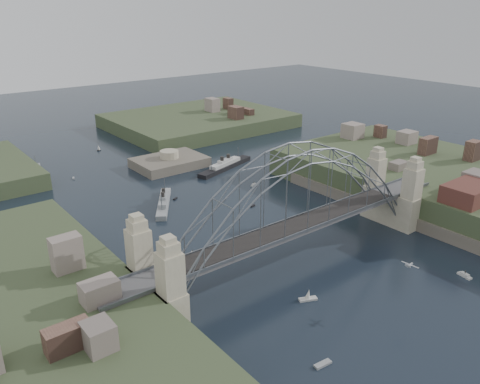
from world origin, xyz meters
name	(u,v)px	position (x,y,z in m)	size (l,w,h in m)	color
ground	(295,263)	(0.00, 0.00, 0.00)	(500.00, 500.00, 0.00)	black
bridge	(297,207)	(0.00, 0.00, 12.32)	(84.00, 13.80, 24.60)	#535355
shore_east	(446,191)	(57.32, 0.00, 1.97)	(50.50, 90.00, 12.00)	#384528
headland_ne	(199,125)	(50.00, 110.00, 0.75)	(70.00, 55.00, 9.50)	#384528
fort_island	(170,168)	(12.00, 70.00, -0.34)	(22.00, 16.00, 9.40)	#5D5548
wharf_shed	(478,189)	(44.00, -14.00, 10.00)	(20.00, 8.00, 4.00)	#592D26
naval_cruiser_near	(164,203)	(-5.95, 42.69, 0.91)	(13.00, 17.69, 5.86)	#92979A
naval_cruiser_far	(35,171)	(-24.31, 90.82, 0.73)	(6.88, 13.57, 4.67)	#92979A
ocean_liner	(225,166)	(25.00, 57.29, 0.92)	(24.17, 10.32, 5.96)	black
aeroplane	(409,265)	(4.31, -22.68, 8.20)	(1.71, 3.19, 0.46)	#ADB1B5
small_boat_a	(193,254)	(-14.69, 15.43, 0.29)	(1.81, 2.22, 1.43)	beige
small_boat_b	(253,206)	(12.08, 27.87, 0.15)	(1.64, 0.88, 0.45)	beige
small_boat_c	(308,297)	(-7.44, -10.99, 0.70)	(3.46, 2.36, 2.38)	beige
small_boat_d	(254,185)	(22.02, 39.38, 0.28)	(2.54, 1.46, 1.43)	beige
small_boat_e	(54,207)	(-29.36, 57.51, 0.75)	(2.15, 3.17, 2.38)	beige
small_boat_f	(175,199)	(-1.25, 44.73, 0.15)	(1.65, 1.31, 0.45)	beige
small_boat_g	(465,275)	(22.08, -24.25, 0.28)	(1.48, 2.99, 1.43)	beige
small_boat_h	(73,178)	(-16.92, 77.97, 0.15)	(1.06, 1.79, 0.45)	beige
small_boat_i	(351,207)	(31.85, 11.68, 0.15)	(2.48, 1.16, 0.45)	beige
small_boat_j	(323,364)	(-17.77, -24.01, 0.15)	(2.90, 1.23, 0.45)	beige
small_boat_k	(99,148)	(1.33, 102.03, 0.98)	(1.75, 1.67, 2.38)	beige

